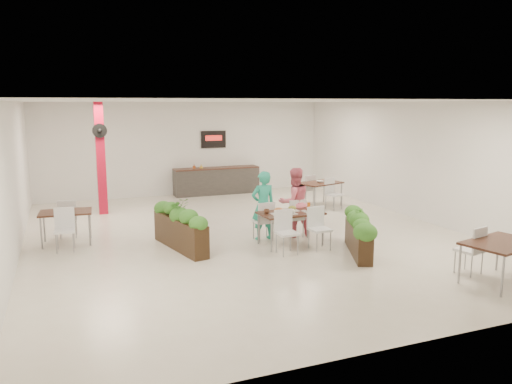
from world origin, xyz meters
TOP-DOWN VIEW (x-y plane):
  - ground at (0.00, 0.00)m, footprint 12.00×12.00m
  - room_shell at (0.00, 0.00)m, footprint 10.10×12.10m
  - red_column at (-3.00, 3.79)m, footprint 0.40×0.41m
  - service_counter at (1.00, 5.65)m, footprint 3.00×0.64m
  - main_table at (0.64, -1.12)m, footprint 1.43×1.67m
  - diner_man at (0.25, -0.47)m, footprint 0.61×0.41m
  - diner_woman at (1.05, -0.47)m, footprint 0.83×0.66m
  - planter_left at (-1.74, -0.52)m, footprint 0.78×2.12m
  - planter_right at (1.69, -2.27)m, footprint 1.00×1.78m
  - side_table_a at (-4.04, 0.83)m, footprint 1.18×1.65m
  - side_table_b at (3.34, 2.44)m, footprint 1.49×1.67m
  - side_table_c at (3.05, -4.68)m, footprint 1.52×1.67m

SIDE VIEW (x-z plane):
  - ground at x=0.00m, z-range 0.00..0.00m
  - service_counter at x=1.00m, z-range -0.61..1.59m
  - planter_right at x=1.69m, z-range 0.00..0.99m
  - planter_left at x=-1.74m, z-range -0.03..1.10m
  - side_table_a at x=-4.04m, z-range 0.16..1.09m
  - main_table at x=0.64m, z-range 0.17..1.10m
  - side_table_b at x=3.34m, z-range 0.17..1.10m
  - side_table_c at x=3.05m, z-range 0.18..1.10m
  - diner_man at x=0.25m, z-range 0.00..1.62m
  - diner_woman at x=1.05m, z-range 0.00..1.66m
  - red_column at x=-3.00m, z-range 0.04..3.24m
  - room_shell at x=0.00m, z-range 0.40..3.62m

